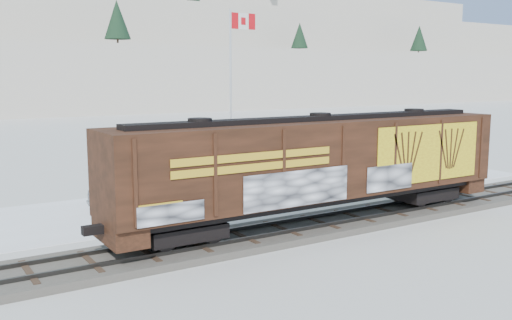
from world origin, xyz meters
TOP-DOWN VIEW (x-y plane):
  - ground at (0.00, 0.00)m, footprint 500.00×500.00m
  - rail_track at (0.00, 0.00)m, footprint 50.00×3.40m
  - parking_strip at (0.00, 7.50)m, footprint 40.00×8.00m
  - hopper_railcar at (-0.07, -0.01)m, footprint 18.92×3.06m
  - flagpole at (2.86, 12.57)m, footprint 2.30×0.90m
  - car_silver at (-5.48, 8.32)m, footprint 4.54×2.45m
  - car_white at (-0.01, 7.29)m, footprint 4.87×3.03m
  - car_dark at (5.61, 7.81)m, footprint 4.95×3.11m

SIDE VIEW (x-z plane):
  - ground at x=0.00m, z-range 0.00..0.00m
  - parking_strip at x=0.00m, z-range 0.00..0.03m
  - rail_track at x=0.00m, z-range -0.07..0.36m
  - car_dark at x=5.61m, z-range 0.03..1.37m
  - car_silver at x=-5.48m, z-range 0.03..1.50m
  - car_white at x=-0.01m, z-range 0.03..1.54m
  - hopper_railcar at x=-0.07m, z-range 0.69..5.18m
  - flagpole at x=2.86m, z-range -1.45..9.24m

